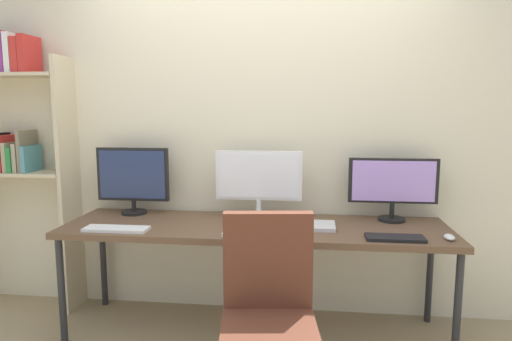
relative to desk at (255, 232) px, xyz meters
name	(u,v)px	position (x,y,z in m)	size (l,w,h in m)	color
wall_back	(262,135)	(0.00, 0.42, 0.61)	(4.88, 0.10, 2.60)	beige
desk	(255,232)	(0.00, 0.00, 0.00)	(2.48, 0.68, 0.74)	brown
bookshelf	(9,133)	(-1.84, 0.23, 0.62)	(0.83, 0.28, 2.03)	beige
office_chair	(268,339)	(0.16, -0.81, -0.29)	(0.52, 0.52, 0.99)	#2D2D33
monitor_left	(133,178)	(-0.90, 0.21, 0.31)	(0.52, 0.18, 0.47)	black
monitor_center	(259,179)	(0.00, 0.21, 0.31)	(0.59, 0.18, 0.46)	silver
monitor_right	(393,185)	(0.90, 0.21, 0.29)	(0.58, 0.18, 0.42)	black
keyboard_left	(116,229)	(-0.84, -0.23, 0.06)	(0.40, 0.13, 0.02)	silver
keyboard_center	(251,233)	(0.00, -0.23, 0.06)	(0.33, 0.13, 0.02)	silver
keyboard_right	(395,238)	(0.84, -0.23, 0.06)	(0.33, 0.13, 0.02)	black
computer_mouse	(449,237)	(1.15, -0.20, 0.06)	(0.06, 0.10, 0.03)	silver
laptop_closed	(310,225)	(0.35, -0.02, 0.06)	(0.32, 0.22, 0.02)	silver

